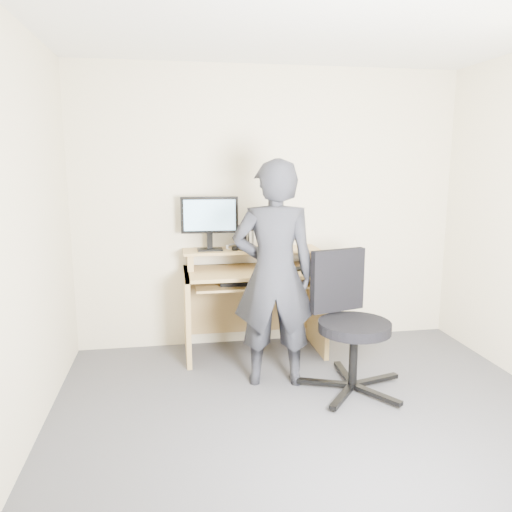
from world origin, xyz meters
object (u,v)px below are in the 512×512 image
object	(u,v)px
office_chair	(348,317)
person	(274,275)
monitor	(210,218)
desk	(252,290)

from	to	relation	value
office_chair	person	xyz separation A→B (m)	(-0.53, 0.17, 0.30)
monitor	desk	bearing A→B (deg)	-4.92
office_chair	person	distance (m)	0.63
office_chair	person	world-z (taller)	person
desk	office_chair	world-z (taller)	office_chair
desk	monitor	world-z (taller)	monitor
desk	person	world-z (taller)	person
person	monitor	bearing A→B (deg)	-53.10
desk	office_chair	xyz separation A→B (m)	(0.58, -0.87, -0.00)
office_chair	person	bearing A→B (deg)	146.93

